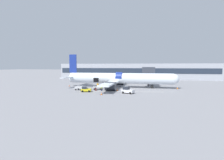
% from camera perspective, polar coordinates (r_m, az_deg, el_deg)
% --- Properties ---
extents(ground_plane, '(500.00, 500.00, 0.00)m').
position_cam_1_polar(ground_plane, '(52.37, 3.54, -3.00)').
color(ground_plane, gray).
extents(apron_marking_line, '(23.15, 3.68, 0.01)m').
position_cam_1_polar(apron_marking_line, '(47.34, 2.78, -3.81)').
color(apron_marking_line, silver).
rests_on(apron_marking_line, ground_plane).
extents(terminal_strip, '(82.01, 12.61, 8.08)m').
position_cam_1_polar(terminal_strip, '(95.90, 7.71, 2.88)').
color(terminal_strip, '#9EA3AD').
rests_on(terminal_strip, ground_plane).
extents(jet_bridge_stub, '(4.08, 10.01, 6.57)m').
position_cam_1_polar(jet_bridge_stub, '(60.94, 11.89, 2.39)').
color(jet_bridge_stub, '#4C4C51').
rests_on(jet_bridge_stub, ground_plane).
extents(airplane, '(36.82, 30.14, 10.78)m').
position_cam_1_polar(airplane, '(56.29, 1.89, 0.46)').
color(airplane, silver).
rests_on(airplane, ground_plane).
extents(baggage_tug_lead, '(2.95, 2.43, 1.47)m').
position_cam_1_polar(baggage_tug_lead, '(47.40, -8.57, -3.07)').
color(baggage_tug_lead, yellow).
rests_on(baggage_tug_lead, ground_plane).
extents(baggage_tug_mid, '(3.45, 2.71, 1.75)m').
position_cam_1_polar(baggage_tug_mid, '(44.44, 5.09, -3.40)').
color(baggage_tug_mid, silver).
rests_on(baggage_tug_mid, ground_plane).
extents(baggage_cart_loading, '(3.49, 2.60, 1.01)m').
position_cam_1_polar(baggage_cart_loading, '(51.59, -4.80, -2.60)').
color(baggage_cart_loading, '#B7BABF').
rests_on(baggage_cart_loading, ground_plane).
extents(baggage_cart_queued, '(3.36, 2.16, 1.14)m').
position_cam_1_polar(baggage_cart_queued, '(51.15, -10.41, -2.60)').
color(baggage_cart_queued, '#B7BABF').
rests_on(baggage_cart_queued, ground_plane).
extents(ground_crew_loader_a, '(0.62, 0.45, 1.79)m').
position_cam_1_polar(ground_crew_loader_a, '(52.80, 0.37, -1.90)').
color(ground_crew_loader_a, '#1E2338').
rests_on(ground_crew_loader_a, ground_plane).
extents(ground_crew_loader_b, '(0.61, 0.51, 1.77)m').
position_cam_1_polar(ground_crew_loader_b, '(54.17, -4.68, -1.75)').
color(ground_crew_loader_b, '#1E2338').
rests_on(ground_crew_loader_b, ground_plane).
extents(ground_crew_driver, '(0.58, 0.58, 1.80)m').
position_cam_1_polar(ground_crew_driver, '(53.35, -1.58, -1.82)').
color(ground_crew_driver, '#1E2338').
rests_on(ground_crew_driver, ground_plane).
extents(ground_crew_supervisor, '(0.55, 0.46, 1.60)m').
position_cam_1_polar(ground_crew_supervisor, '(52.72, -0.72, -2.02)').
color(ground_crew_supervisor, '#2D2D33').
rests_on(ground_crew_supervisor, ground_plane).
extents(ground_crew_helper, '(0.49, 0.54, 1.60)m').
position_cam_1_polar(ground_crew_helper, '(48.80, -3.45, -2.56)').
color(ground_crew_helper, '#1E2338').
rests_on(ground_crew_helper, ground_plane).
extents(suitcase_on_tarmac_upright, '(0.52, 0.33, 0.86)m').
position_cam_1_polar(suitcase_on_tarmac_upright, '(49.20, -5.37, -3.06)').
color(suitcase_on_tarmac_upright, '#4C1E1E').
rests_on(suitcase_on_tarmac_upright, ground_plane).
extents(suitcase_on_tarmac_spare, '(0.38, 0.27, 0.75)m').
position_cam_1_polar(suitcase_on_tarmac_spare, '(49.99, -7.91, -3.03)').
color(suitcase_on_tarmac_spare, '#2D2D33').
rests_on(suitcase_on_tarmac_spare, ground_plane).
extents(safety_cone_nose, '(0.64, 0.64, 0.71)m').
position_cam_1_polar(safety_cone_nose, '(55.87, 20.58, -2.46)').
color(safety_cone_nose, black).
rests_on(safety_cone_nose, ground_plane).
extents(safety_cone_engine_left, '(0.61, 0.61, 0.57)m').
position_cam_1_polar(safety_cone_engine_left, '(42.24, -3.47, -4.49)').
color(safety_cone_engine_left, black).
rests_on(safety_cone_engine_left, ground_plane).
extents(safety_cone_wingtip, '(0.62, 0.62, 0.71)m').
position_cam_1_polar(safety_cone_wingtip, '(48.84, 1.67, -3.15)').
color(safety_cone_wingtip, black).
rests_on(safety_cone_wingtip, ground_plane).
extents(safety_cone_tail, '(0.56, 0.56, 0.55)m').
position_cam_1_polar(safety_cone_tail, '(61.00, -13.75, -1.79)').
color(safety_cone_tail, black).
rests_on(safety_cone_tail, ground_plane).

